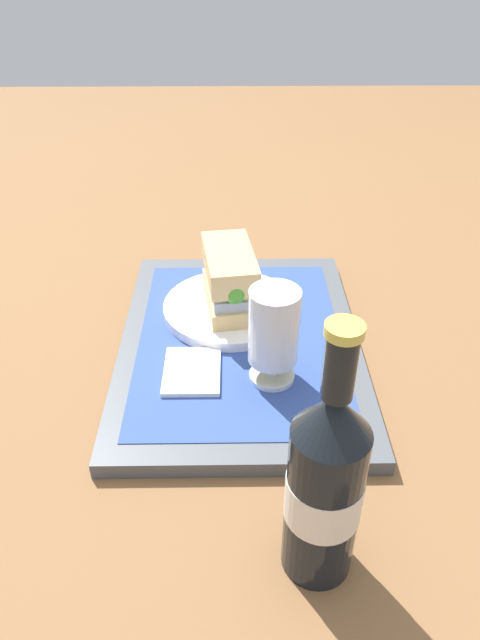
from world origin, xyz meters
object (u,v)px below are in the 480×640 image
(sandwich, at_px, (230,279))
(beer_bottle, at_px, (325,485))
(plate, at_px, (230,308))
(beer_glass, at_px, (274,334))

(sandwich, xyz_separation_m, beer_bottle, (0.37, 0.08, 0.03))
(plate, relative_size, beer_glass, 1.52)
(sandwich, height_order, beer_glass, beer_glass)
(sandwich, bearing_deg, beer_glass, 12.03)
(plate, distance_m, sandwich, 0.05)
(beer_glass, height_order, beer_bottle, beer_bottle)
(beer_bottle, bearing_deg, beer_glass, -173.28)
(plate, height_order, beer_bottle, beer_bottle)
(plate, distance_m, beer_bottle, 0.39)
(beer_glass, bearing_deg, sandwich, -160.09)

